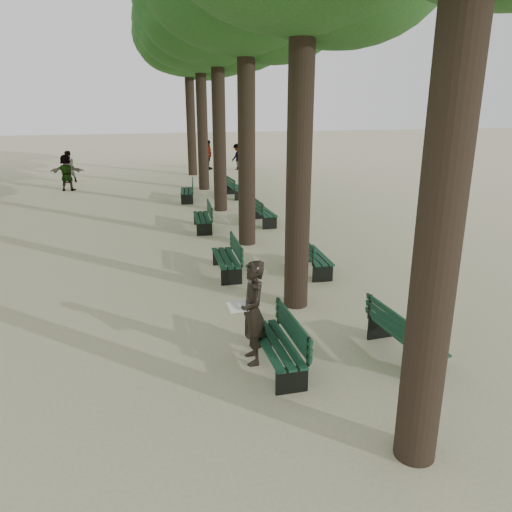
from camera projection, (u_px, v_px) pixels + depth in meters
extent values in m
plane|color=#C0BB91|center=(263.00, 386.00, 7.94)|extent=(120.00, 120.00, 0.00)
cylinder|color=#33261C|center=(448.00, 160.00, 5.28)|extent=(0.52, 0.52, 7.50)
cylinder|color=#33261C|center=(300.00, 131.00, 9.91)|extent=(0.52, 0.52, 7.50)
cylinder|color=#33261C|center=(246.00, 120.00, 14.55)|extent=(0.52, 0.52, 7.50)
cylinder|color=#33261C|center=(219.00, 115.00, 19.18)|extent=(0.52, 0.52, 7.50)
ellipsoid|color=#1D4F1B|center=(216.00, 1.00, 17.98)|extent=(6.00, 6.00, 4.50)
cylinder|color=#33261C|center=(202.00, 111.00, 23.82)|extent=(0.52, 0.52, 7.50)
ellipsoid|color=#1D4F1B|center=(199.00, 21.00, 22.62)|extent=(6.00, 6.00, 4.50)
cylinder|color=#33261C|center=(190.00, 109.00, 28.45)|extent=(0.52, 0.52, 7.50)
ellipsoid|color=#1D4F1B|center=(188.00, 34.00, 27.25)|extent=(6.00, 6.00, 4.50)
cube|color=black|center=(276.00, 356.00, 8.40)|extent=(0.56, 1.81, 0.45)
cube|color=black|center=(276.00, 344.00, 8.34)|extent=(0.58, 1.81, 0.04)
cube|color=black|center=(292.00, 328.00, 8.32)|extent=(0.08, 1.80, 0.40)
cube|color=black|center=(226.00, 266.00, 12.88)|extent=(0.56, 1.81, 0.45)
cube|color=black|center=(226.00, 258.00, 12.82)|extent=(0.58, 1.81, 0.04)
cube|color=black|center=(236.00, 247.00, 12.79)|extent=(0.08, 1.80, 0.40)
cube|color=black|center=(202.00, 223.00, 17.24)|extent=(0.62, 1.83, 0.45)
cube|color=black|center=(202.00, 217.00, 17.17)|extent=(0.64, 1.83, 0.04)
cube|color=black|center=(210.00, 209.00, 17.14)|extent=(0.14, 1.80, 0.40)
cube|color=black|center=(187.00, 196.00, 22.08)|extent=(0.71, 1.85, 0.45)
cube|color=black|center=(187.00, 191.00, 22.01)|extent=(0.73, 1.85, 0.04)
cube|color=black|center=(193.00, 185.00, 21.96)|extent=(0.23, 1.79, 0.40)
cube|color=black|center=(405.00, 346.00, 8.75)|extent=(0.65, 1.83, 0.45)
cube|color=black|center=(406.00, 334.00, 8.68)|extent=(0.67, 1.83, 0.04)
cube|color=black|center=(393.00, 322.00, 8.52)|extent=(0.17, 1.80, 0.40)
cube|color=black|center=(314.00, 263.00, 13.10)|extent=(0.60, 1.82, 0.45)
cube|color=black|center=(314.00, 255.00, 13.03)|extent=(0.62, 1.82, 0.04)
cube|color=black|center=(304.00, 246.00, 12.90)|extent=(0.12, 1.80, 0.40)
cube|color=black|center=(264.00, 218.00, 18.07)|extent=(0.58, 1.82, 0.45)
cube|color=black|center=(264.00, 212.00, 18.00)|extent=(0.60, 1.82, 0.04)
cube|color=black|center=(257.00, 205.00, 17.85)|extent=(0.10, 1.80, 0.40)
cube|color=black|center=(236.00, 192.00, 22.90)|extent=(0.63, 1.83, 0.45)
cube|color=black|center=(236.00, 187.00, 22.83)|extent=(0.65, 1.83, 0.04)
cube|color=black|center=(230.00, 182.00, 22.67)|extent=(0.15, 1.80, 0.40)
imported|color=black|center=(253.00, 313.00, 8.43)|extent=(0.37, 0.74, 1.83)
cube|color=white|center=(238.00, 307.00, 8.33)|extent=(0.37, 0.29, 0.12)
imported|color=#262628|center=(67.00, 173.00, 24.35)|extent=(1.67, 0.65, 1.76)
imported|color=#262628|center=(68.00, 167.00, 26.69)|extent=(0.85, 0.77, 1.68)
imported|color=#262628|center=(237.00, 157.00, 31.53)|extent=(0.98, 0.95, 1.61)
imported|color=#262628|center=(208.00, 155.00, 31.48)|extent=(0.83, 1.12, 1.84)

